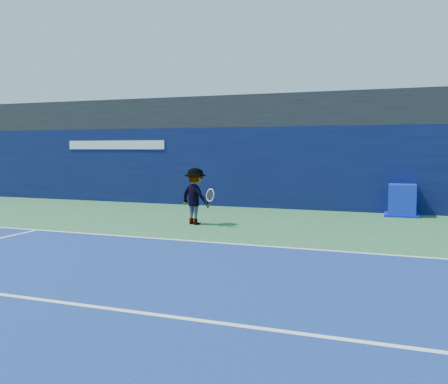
% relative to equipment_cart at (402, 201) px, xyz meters
% --- Properties ---
extents(ground, '(80.00, 80.00, 0.00)m').
position_rel_equipment_cart_xyz_m(ground, '(-4.17, -9.57, -0.47)').
color(ground, '#306B3D').
rests_on(ground, ground).
extents(baseline, '(24.00, 0.10, 0.01)m').
position_rel_equipment_cart_xyz_m(baseline, '(-4.17, -6.57, -0.46)').
color(baseline, white).
rests_on(baseline, ground).
extents(service_line, '(24.00, 0.10, 0.01)m').
position_rel_equipment_cart_xyz_m(service_line, '(-4.17, -11.57, -0.46)').
color(service_line, white).
rests_on(service_line, ground).
extents(stadium_band, '(36.00, 3.00, 1.20)m').
position_rel_equipment_cart_xyz_m(stadium_band, '(-4.17, 1.93, 3.13)').
color(stadium_band, black).
rests_on(stadium_band, back_wall_assembly).
extents(back_wall_assembly, '(36.00, 1.03, 3.00)m').
position_rel_equipment_cart_xyz_m(back_wall_assembly, '(-4.18, 0.93, 1.03)').
color(back_wall_assembly, '#0A123C').
rests_on(back_wall_assembly, ground).
extents(equipment_cart, '(1.11, 1.11, 1.03)m').
position_rel_equipment_cart_xyz_m(equipment_cart, '(0.00, 0.00, 0.00)').
color(equipment_cart, '#0C24AE').
rests_on(equipment_cart, ground).
extents(tennis_player, '(1.35, 0.99, 1.64)m').
position_rel_equipment_cart_xyz_m(tennis_player, '(-5.61, -4.07, 0.35)').
color(tennis_player, white).
rests_on(tennis_player, ground).
extents(tennis_ball, '(0.07, 0.07, 0.07)m').
position_rel_equipment_cart_xyz_m(tennis_ball, '(-5.78, -3.87, 0.60)').
color(tennis_ball, '#CEED1A').
rests_on(tennis_ball, ground).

